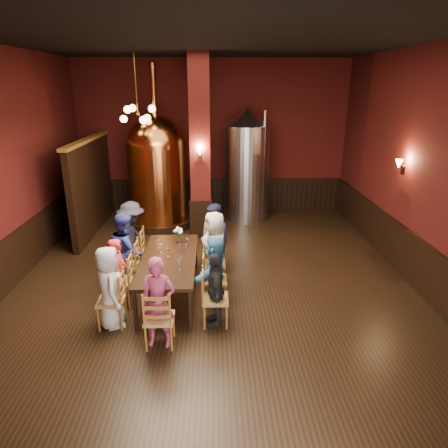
{
  "coord_description": "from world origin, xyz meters",
  "views": [
    {
      "loc": [
        0.03,
        -7.16,
        3.78
      ],
      "look_at": [
        0.22,
        0.2,
        1.2
      ],
      "focal_mm": 32.0,
      "sensor_mm": 36.0,
      "label": 1
    }
  ],
  "objects_px": {
    "copper_kettle": "(158,170)",
    "person_1": "(119,272)",
    "person_0": "(110,287)",
    "steel_vessel": "(247,166)",
    "dining_table": "(169,261)",
    "rose_vase": "(178,233)",
    "person_2": "(126,251)"
  },
  "relations": [
    {
      "from": "person_0",
      "to": "person_1",
      "type": "height_order",
      "value": "person_0"
    },
    {
      "from": "copper_kettle",
      "to": "person_1",
      "type": "bearing_deg",
      "value": -92.37
    },
    {
      "from": "person_2",
      "to": "copper_kettle",
      "type": "height_order",
      "value": "copper_kettle"
    },
    {
      "from": "rose_vase",
      "to": "steel_vessel",
      "type": "bearing_deg",
      "value": 66.35
    },
    {
      "from": "copper_kettle",
      "to": "steel_vessel",
      "type": "height_order",
      "value": "copper_kettle"
    },
    {
      "from": "dining_table",
      "to": "person_0",
      "type": "xyz_separation_m",
      "value": [
        -0.84,
        -1.0,
        0.01
      ]
    },
    {
      "from": "steel_vessel",
      "to": "dining_table",
      "type": "bearing_deg",
      "value": -111.41
    },
    {
      "from": "person_2",
      "to": "copper_kettle",
      "type": "relative_size",
      "value": 0.35
    },
    {
      "from": "person_0",
      "to": "copper_kettle",
      "type": "height_order",
      "value": "copper_kettle"
    },
    {
      "from": "person_2",
      "to": "copper_kettle",
      "type": "distance_m",
      "value": 3.77
    },
    {
      "from": "person_2",
      "to": "copper_kettle",
      "type": "xyz_separation_m",
      "value": [
        0.18,
        3.68,
        0.8
      ]
    },
    {
      "from": "person_2",
      "to": "steel_vessel",
      "type": "distance_m",
      "value": 5.05
    },
    {
      "from": "dining_table",
      "to": "rose_vase",
      "type": "relative_size",
      "value": 7.37
    },
    {
      "from": "person_1",
      "to": "rose_vase",
      "type": "distance_m",
      "value": 1.5
    },
    {
      "from": "dining_table",
      "to": "person_1",
      "type": "xyz_separation_m",
      "value": [
        -0.85,
        -0.33,
        -0.05
      ]
    },
    {
      "from": "person_0",
      "to": "person_2",
      "type": "xyz_separation_m",
      "value": [
        -0.01,
        1.33,
        0.06
      ]
    },
    {
      "from": "steel_vessel",
      "to": "copper_kettle",
      "type": "bearing_deg",
      "value": -167.31
    },
    {
      "from": "person_0",
      "to": "copper_kettle",
      "type": "distance_m",
      "value": 5.09
    },
    {
      "from": "steel_vessel",
      "to": "person_2",
      "type": "bearing_deg",
      "value": -121.95
    },
    {
      "from": "person_0",
      "to": "rose_vase",
      "type": "height_order",
      "value": "person_0"
    },
    {
      "from": "copper_kettle",
      "to": "rose_vase",
      "type": "bearing_deg",
      "value": -76.29
    },
    {
      "from": "dining_table",
      "to": "steel_vessel",
      "type": "xyz_separation_m",
      "value": [
        1.79,
        4.56,
        0.88
      ]
    },
    {
      "from": "person_0",
      "to": "rose_vase",
      "type": "bearing_deg",
      "value": -49.52
    },
    {
      "from": "copper_kettle",
      "to": "steel_vessel",
      "type": "xyz_separation_m",
      "value": [
        2.46,
        0.55,
        0.0
      ]
    },
    {
      "from": "rose_vase",
      "to": "person_2",
      "type": "bearing_deg",
      "value": -156.14
    },
    {
      "from": "person_1",
      "to": "steel_vessel",
      "type": "relative_size",
      "value": 0.4
    },
    {
      "from": "person_1",
      "to": "copper_kettle",
      "type": "height_order",
      "value": "copper_kettle"
    },
    {
      "from": "dining_table",
      "to": "copper_kettle",
      "type": "bearing_deg",
      "value": 99.19
    },
    {
      "from": "copper_kettle",
      "to": "rose_vase",
      "type": "relative_size",
      "value": 13.13
    },
    {
      "from": "dining_table",
      "to": "person_2",
      "type": "xyz_separation_m",
      "value": [
        -0.85,
        0.33,
        0.07
      ]
    },
    {
      "from": "person_1",
      "to": "steel_vessel",
      "type": "height_order",
      "value": "steel_vessel"
    },
    {
      "from": "person_1",
      "to": "steel_vessel",
      "type": "bearing_deg",
      "value": -34.2
    }
  ]
}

